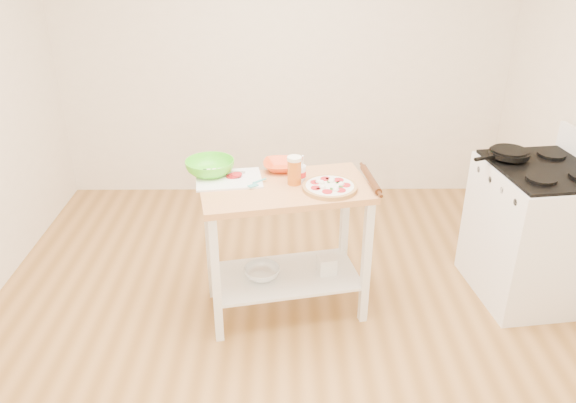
# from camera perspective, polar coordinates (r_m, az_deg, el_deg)

# --- Properties ---
(room_shell) EXTENTS (4.04, 4.54, 2.74)m
(room_shell) POSITION_cam_1_polar(r_m,az_deg,el_deg) (2.86, -0.59, 6.50)
(room_shell) COLOR #B07C41
(room_shell) RESTS_ON ground
(prep_island) EXTENTS (1.11, 0.75, 0.90)m
(prep_island) POSITION_cam_1_polar(r_m,az_deg,el_deg) (3.50, -0.29, -2.28)
(prep_island) COLOR tan
(prep_island) RESTS_ON ground
(gas_stove) EXTENTS (0.74, 0.83, 1.11)m
(gas_stove) POSITION_cam_1_polar(r_m,az_deg,el_deg) (4.09, 23.59, -2.83)
(gas_stove) COLOR white
(gas_stove) RESTS_ON ground
(skillet) EXTENTS (0.39, 0.26, 0.03)m
(skillet) POSITION_cam_1_polar(r_m,az_deg,el_deg) (3.95, 21.49, 4.57)
(skillet) COLOR black
(skillet) RESTS_ON gas_stove
(pizza) EXTENTS (0.33, 0.33, 0.05)m
(pizza) POSITION_cam_1_polar(r_m,az_deg,el_deg) (3.35, 4.25, 1.50)
(pizza) COLOR tan
(pizza) RESTS_ON prep_island
(cutting_board) EXTENTS (0.44, 0.35, 0.04)m
(cutting_board) POSITION_cam_1_polar(r_m,az_deg,el_deg) (3.49, -6.07, 2.32)
(cutting_board) COLOR white
(cutting_board) RESTS_ON prep_island
(spatula) EXTENTS (0.11, 0.14, 0.01)m
(spatula) POSITION_cam_1_polar(r_m,az_deg,el_deg) (3.39, -3.22, 1.88)
(spatula) COLOR #46B0AC
(spatula) RESTS_ON cutting_board
(knife) EXTENTS (0.27, 0.05, 0.01)m
(knife) POSITION_cam_1_polar(r_m,az_deg,el_deg) (3.58, -7.12, 3.06)
(knife) COLOR silver
(knife) RESTS_ON cutting_board
(orange_bowl) EXTENTS (0.23, 0.23, 0.06)m
(orange_bowl) POSITION_cam_1_polar(r_m,az_deg,el_deg) (3.60, -0.70, 3.66)
(orange_bowl) COLOR #EB4E1C
(orange_bowl) RESTS_ON prep_island
(green_bowl) EXTENTS (0.39, 0.39, 0.10)m
(green_bowl) POSITION_cam_1_polar(r_m,az_deg,el_deg) (3.56, -7.93, 3.45)
(green_bowl) COLOR #51DC24
(green_bowl) RESTS_ON prep_island
(beer_pint) EXTENTS (0.09, 0.09, 0.18)m
(beer_pint) POSITION_cam_1_polar(r_m,az_deg,el_deg) (3.38, 0.65, 3.19)
(beer_pint) COLOR #C55D16
(beer_pint) RESTS_ON prep_island
(yogurt_tub) EXTENTS (0.08, 0.08, 0.18)m
(yogurt_tub) POSITION_cam_1_polar(r_m,az_deg,el_deg) (3.44, 1.15, 2.87)
(yogurt_tub) COLOR white
(yogurt_tub) RESTS_ON prep_island
(rolling_pin) EXTENTS (0.08, 0.37, 0.04)m
(rolling_pin) POSITION_cam_1_polar(r_m,az_deg,el_deg) (3.46, 8.39, 2.23)
(rolling_pin) COLOR #4E2812
(rolling_pin) RESTS_ON prep_island
(shelf_glass_bowl) EXTENTS (0.32, 0.32, 0.07)m
(shelf_glass_bowl) POSITION_cam_1_polar(r_m,az_deg,el_deg) (3.66, -2.65, -7.22)
(shelf_glass_bowl) COLOR silver
(shelf_glass_bowl) RESTS_ON prep_island
(shelf_bin) EXTENTS (0.13, 0.13, 0.11)m
(shelf_bin) POSITION_cam_1_polar(r_m,az_deg,el_deg) (3.71, 3.95, -6.40)
(shelf_bin) COLOR white
(shelf_bin) RESTS_ON prep_island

